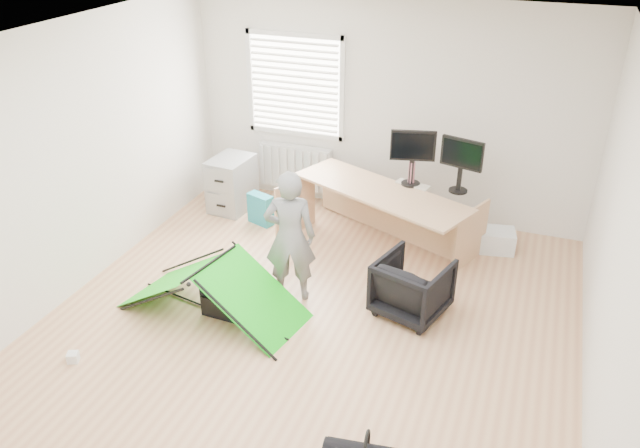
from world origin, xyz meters
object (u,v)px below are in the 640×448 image
(storage_crate, at_px, (494,240))
(office_chair, at_px, (412,287))
(person, at_px, (290,237))
(monitor_left, at_px, (412,165))
(kite, at_px, (212,288))
(filing_cabinet, at_px, (232,184))
(monitor_right, at_px, (460,172))
(desk, at_px, (379,219))
(laptop_bag, at_px, (222,304))
(thermos, at_px, (412,173))

(storage_crate, bearing_deg, office_chair, -112.09)
(office_chair, bearing_deg, person, 23.92)
(monitor_left, xyz_separation_m, kite, (-1.47, -2.12, -0.69))
(filing_cabinet, xyz_separation_m, kite, (0.88, -2.13, -0.07))
(monitor_right, relative_size, storage_crate, 1.07)
(person, distance_m, kite, 0.92)
(person, xyz_separation_m, kite, (-0.62, -0.53, -0.42))
(kite, bearing_deg, filing_cabinet, 123.32)
(desk, relative_size, monitor_right, 4.39)
(desk, height_order, laptop_bag, desk)
(laptop_bag, bearing_deg, storage_crate, 46.46)
(filing_cabinet, bearing_deg, thermos, 4.74)
(office_chair, distance_m, kite, 1.97)
(monitor_left, bearing_deg, monitor_right, -13.59)
(desk, xyz_separation_m, storage_crate, (1.29, 0.40, -0.24))
(monitor_right, relative_size, person, 0.34)
(filing_cabinet, height_order, person, person)
(monitor_left, distance_m, monitor_right, 0.55)
(filing_cabinet, relative_size, laptop_bag, 1.71)
(thermos, bearing_deg, monitor_left, -86.35)
(monitor_right, relative_size, kite, 0.27)
(kite, bearing_deg, desk, 67.81)
(monitor_left, bearing_deg, office_chair, -88.85)
(filing_cabinet, height_order, office_chair, filing_cabinet)
(thermos, xyz_separation_m, storage_crate, (1.01, 0.10, -0.74))
(person, bearing_deg, desk, -131.51)
(person, relative_size, kite, 0.78)
(person, xyz_separation_m, laptop_bag, (-0.50, -0.57, -0.55))
(thermos, relative_size, storage_crate, 0.60)
(filing_cabinet, distance_m, office_chair, 3.09)
(monitor_left, xyz_separation_m, monitor_right, (0.55, 0.00, -0.01))
(desk, height_order, storage_crate, desk)
(filing_cabinet, xyz_separation_m, person, (1.51, -1.61, 0.35))
(filing_cabinet, bearing_deg, office_chair, -23.20)
(storage_crate, bearing_deg, monitor_right, -166.52)
(kite, relative_size, laptop_bag, 4.35)
(desk, height_order, kite, desk)
(monitor_right, bearing_deg, desk, -145.62)
(thermos, height_order, office_chair, thermos)
(office_chair, bearing_deg, thermos, -58.52)
(person, xyz_separation_m, storage_crate, (1.85, 1.70, -0.58))
(desk, xyz_separation_m, kite, (-1.19, -1.83, -0.08))
(filing_cabinet, relative_size, storage_crate, 1.56)
(desk, bearing_deg, monitor_right, 42.01)
(thermos, xyz_separation_m, kite, (-1.46, -2.13, -0.58))
(filing_cabinet, xyz_separation_m, monitor_left, (2.35, -0.02, 0.62))
(thermos, relative_size, laptop_bag, 0.65)
(office_chair, bearing_deg, monitor_right, -79.82)
(thermos, bearing_deg, kite, -124.49)
(monitor_left, relative_size, kite, 0.28)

